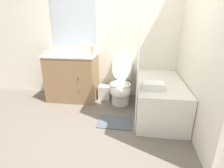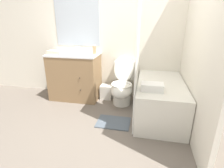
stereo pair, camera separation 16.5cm
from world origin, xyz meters
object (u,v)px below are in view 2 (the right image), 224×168
at_px(sink_faucet, 77,50).
at_px(tissue_box, 79,50).
at_px(vanity_cabinet, 75,76).
at_px(bath_towel_folded, 152,87).
at_px(bathtub, 160,99).
at_px(soap_dispenser, 94,50).
at_px(wastebasket, 106,92).
at_px(toilet, 122,86).
at_px(bath_mat, 113,122).
at_px(hand_towel_folded, 55,52).

relative_size(sink_faucet, tissue_box, 1.05).
xyz_separation_m(vanity_cabinet, sink_faucet, (-0.00, 0.19, 0.47)).
bearing_deg(bath_towel_folded, bathtub, 67.97).
bearing_deg(soap_dispenser, wastebasket, 1.11).
xyz_separation_m(toilet, soap_dispenser, (-0.56, 0.15, 0.63)).
height_order(sink_faucet, bath_mat, sink_faucet).
distance_m(tissue_box, bath_towel_folded, 1.67).
distance_m(bathtub, tissue_box, 1.75).
distance_m(bath_towel_folded, bath_mat, 0.82).
height_order(toilet, soap_dispenser, soap_dispenser).
bearing_deg(vanity_cabinet, bath_towel_folded, -27.47).
distance_m(toilet, hand_towel_folded, 1.39).
bearing_deg(wastebasket, soap_dispenser, -178.89).
distance_m(toilet, tissue_box, 1.09).
height_order(vanity_cabinet, wastebasket, vanity_cabinet).
distance_m(sink_faucet, toilet, 1.15).
xyz_separation_m(soap_dispenser, bath_towel_folded, (1.07, -0.83, -0.35)).
distance_m(vanity_cabinet, toilet, 0.96).
bearing_deg(bathtub, sink_faucet, 159.94).
xyz_separation_m(tissue_box, soap_dispenser, (0.33, -0.02, 0.03)).
distance_m(vanity_cabinet, bath_towel_folded, 1.66).
relative_size(vanity_cabinet, soap_dispenser, 5.46).
height_order(sink_faucet, tissue_box, sink_faucet).
distance_m(soap_dispenser, bath_mat, 1.40).
distance_m(toilet, bath_towel_folded, 0.90).
height_order(vanity_cabinet, sink_faucet, sink_faucet).
bearing_deg(bath_mat, wastebasket, 110.09).
distance_m(vanity_cabinet, bathtub, 1.67).
relative_size(tissue_box, soap_dispenser, 0.78).
distance_m(sink_faucet, hand_towel_folded, 0.44).
xyz_separation_m(wastebasket, tissue_box, (-0.54, 0.02, 0.81)).
xyz_separation_m(wastebasket, bath_towel_folded, (0.85, -0.83, 0.49)).
bearing_deg(soap_dispenser, bath_mat, -58.12).
height_order(bathtub, bath_mat, bathtub).
xyz_separation_m(sink_faucet, wastebasket, (0.61, -0.12, -0.79)).
height_order(vanity_cabinet, soap_dispenser, soap_dispenser).
height_order(sink_faucet, hand_towel_folded, sink_faucet).
bearing_deg(vanity_cabinet, bath_mat, -40.45).
relative_size(tissue_box, hand_towel_folded, 0.53).
bearing_deg(bath_mat, bathtub, 29.72).
distance_m(hand_towel_folded, bath_mat, 1.68).
bearing_deg(toilet, tissue_box, 168.96).
bearing_deg(sink_faucet, soap_dispenser, -17.49).
distance_m(bathtub, bath_mat, 0.84).
distance_m(vanity_cabinet, hand_towel_folded, 0.58).
distance_m(sink_faucet, wastebasket, 1.01).
height_order(soap_dispenser, bath_towel_folded, soap_dispenser).
height_order(tissue_box, hand_towel_folded, tissue_box).
relative_size(wastebasket, bath_mat, 0.55).
xyz_separation_m(sink_faucet, tissue_box, (0.07, -0.10, 0.02)).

